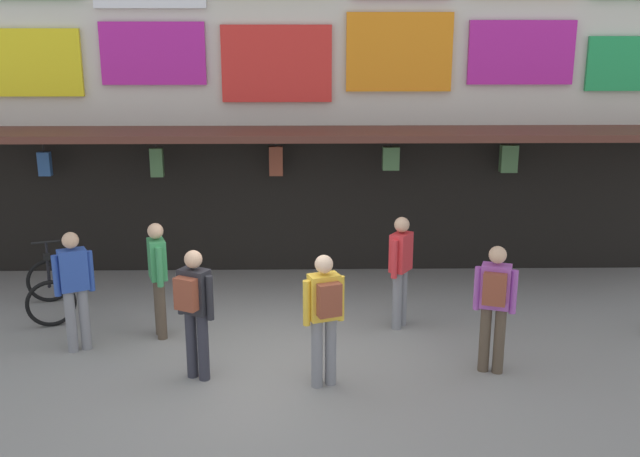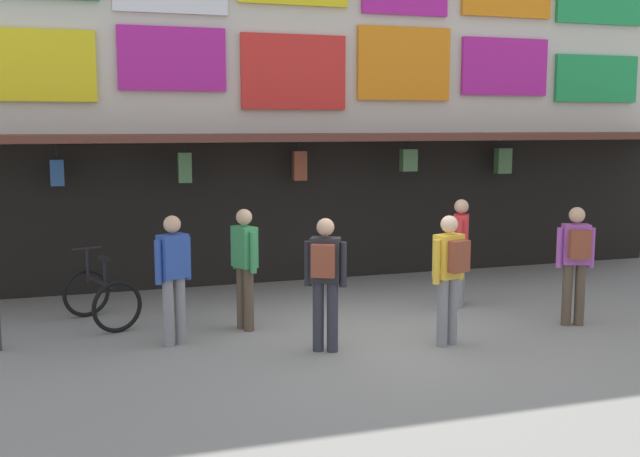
% 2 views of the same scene
% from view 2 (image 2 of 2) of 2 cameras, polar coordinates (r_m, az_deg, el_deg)
% --- Properties ---
extents(ground_plane, '(80.00, 80.00, 0.00)m').
position_cam_2_polar(ground_plane, '(10.37, 4.30, -8.05)').
color(ground_plane, gray).
extents(shopfront, '(18.00, 2.60, 8.00)m').
position_cam_2_polar(shopfront, '(14.35, -2.65, 12.32)').
color(shopfront, beige).
rests_on(shopfront, ground).
extents(bicycle_parked, '(1.07, 1.34, 1.05)m').
position_cam_2_polar(bicycle_parked, '(11.34, -15.94, -4.91)').
color(bicycle_parked, black).
rests_on(bicycle_parked, ground).
extents(pedestrian_in_purple, '(0.51, 0.44, 1.68)m').
position_cam_2_polar(pedestrian_in_purple, '(11.30, 18.44, -2.01)').
color(pedestrian_in_purple, brown).
rests_on(pedestrian_in_purple, ground).
extents(pedestrian_in_white, '(0.38, 0.46, 1.68)m').
position_cam_2_polar(pedestrian_in_white, '(12.04, 10.38, -1.33)').
color(pedestrian_in_white, gray).
rests_on(pedestrian_in_white, ground).
extents(pedestrian_in_blue, '(0.33, 0.50, 1.68)m').
position_cam_2_polar(pedestrian_in_blue, '(10.57, -5.61, -2.50)').
color(pedestrian_in_blue, brown).
rests_on(pedestrian_in_blue, ground).
extents(pedestrian_in_yellow, '(0.48, 0.46, 1.68)m').
position_cam_2_polar(pedestrian_in_yellow, '(9.48, 0.38, -3.43)').
color(pedestrian_in_yellow, '#2D2D38').
rests_on(pedestrian_in_yellow, ground).
extents(pedestrian_in_green, '(0.50, 0.44, 1.68)m').
position_cam_2_polar(pedestrian_in_green, '(9.90, 9.60, -3.06)').
color(pedestrian_in_green, gray).
rests_on(pedestrian_in_green, ground).
extents(pedestrian_in_black, '(0.48, 0.36, 1.68)m').
position_cam_2_polar(pedestrian_in_black, '(9.96, -10.83, -3.24)').
color(pedestrian_in_black, gray).
rests_on(pedestrian_in_black, ground).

